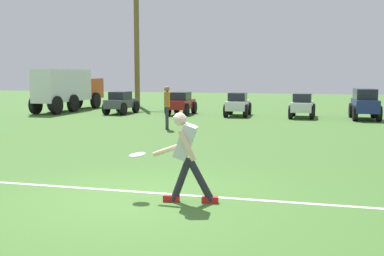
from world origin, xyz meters
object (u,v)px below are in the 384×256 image
Objects in this scene: teammate_near_sideline at (167,103)px; parked_car_slot_e at (365,103)px; frisbee_in_flight at (137,155)px; parked_car_slot_b at (181,103)px; frisbee_thrower at (186,152)px; parked_car_slot_d at (302,105)px; parked_car_slot_c at (238,104)px; palm_tree_far_left at (137,34)px; parked_car_slot_a at (121,102)px; box_truck at (68,88)px.

teammate_near_sideline is 9.26m from parked_car_slot_e.
frisbee_in_flight is 15.61m from parked_car_slot_b.
frisbee_thrower is 3.72× the size of frisbee_in_flight.
frisbee_in_flight is 0.17× the size of parked_car_slot_d.
frisbee_in_flight is at bearing 174.07° from frisbee_thrower.
teammate_near_sideline reaches higher than frisbee_thrower.
teammate_near_sideline reaches higher than parked_car_slot_d.
frisbee_thrower is 15.34m from parked_car_slot_c.
palm_tree_far_left reaches higher than parked_car_slot_b.
parked_car_slot_a is at bearing -179.43° from parked_car_slot_e.
box_truck is at bearing 164.90° from parked_car_slot_a.
parked_car_slot_b is 8.43m from parked_car_slot_e.
frisbee_in_flight is at bearing -97.72° from parked_car_slot_d.
frisbee_in_flight is at bearing -86.47° from parked_car_slot_c.
frisbee_thrower is at bearing -104.35° from parked_car_slot_e.
parked_car_slot_d is (2.04, 15.07, -0.14)m from frisbee_in_flight.
teammate_near_sideline is at bearing 105.19° from frisbee_in_flight.
frisbee_in_flight is 0.17× the size of parked_car_slot_c.
teammate_near_sideline is 0.64× the size of parked_car_slot_e.
parked_car_slot_c is at bearing 75.35° from teammate_near_sideline.
parked_car_slot_a is 11.48m from parked_car_slot_e.
parked_car_slot_d is 0.91× the size of parked_car_slot_e.
parked_car_slot_e is (8.43, -0.17, 0.16)m from parked_car_slot_b.
palm_tree_far_left is (2.17, 4.43, 3.13)m from box_truck.
palm_tree_far_left is (-1.25, 5.35, 3.80)m from parked_car_slot_a.
box_truck is (-12.23, 0.73, 0.67)m from parked_car_slot_d.
frisbee_thrower is 0.64× the size of parked_car_slot_b.
box_truck is at bearing 122.81° from frisbee_in_flight.
teammate_near_sideline is at bearing 109.84° from frisbee_thrower.
parked_car_slot_b is (-1.23, 5.98, -0.38)m from teammate_near_sideline.
parked_car_slot_e is (3.86, 15.08, -0.08)m from frisbee_thrower.
frisbee_in_flight is at bearing -68.38° from palm_tree_far_left.
parked_car_slot_a is 0.91× the size of parked_car_slot_e.
parked_car_slot_d is (4.54, 5.89, -0.38)m from teammate_near_sideline.
teammate_near_sideline is 0.70× the size of parked_car_slot_c.
box_truck is at bearing -116.12° from palm_tree_far_left.
frisbee_in_flight is 0.25× the size of teammate_near_sideline.
teammate_near_sideline is 0.70× the size of parked_car_slot_a.
parked_car_slot_e reaches higher than parked_car_slot_d.
parked_car_slot_e is at bearing -22.38° from palm_tree_far_left.
frisbee_in_flight is 18.81m from box_truck.
parked_car_slot_b is at bearing -49.74° from palm_tree_far_left.
box_truck reaches higher than frisbee_thrower.
parked_car_slot_e is at bearing -3.11° from box_truck.
teammate_near_sideline is at bearing -40.71° from box_truck.
parked_car_slot_a and parked_car_slot_d have the same top height.
frisbee_thrower reaches higher than parked_car_slot_c.
parked_car_slot_e is at bearing -1.12° from parked_car_slot_b.
frisbee_in_flight is 15.21m from parked_car_slot_d.
frisbee_in_flight is 16.35m from parked_car_slot_a.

